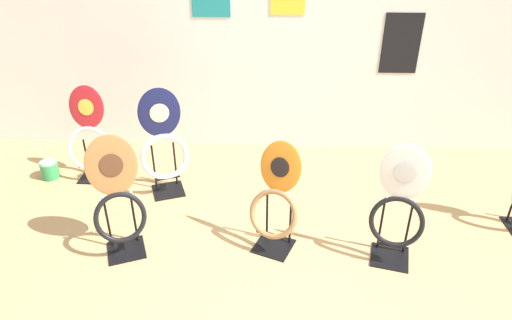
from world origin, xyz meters
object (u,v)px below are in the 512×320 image
object	(u,v)px
toilet_seat_display_white_plain	(399,210)
toilet_seat_display_crimson_swirl	(89,140)
paint_can	(49,169)
toilet_seat_display_orange_sun	(276,202)
toilet_seat_display_woodgrain	(118,203)
toilet_seat_display_navy_moon	(164,148)

from	to	relation	value
toilet_seat_display_white_plain	toilet_seat_display_crimson_swirl	bearing A→B (deg)	157.80
paint_can	toilet_seat_display_orange_sun	bearing A→B (deg)	-22.87
toilet_seat_display_woodgrain	toilet_seat_display_crimson_swirl	bearing A→B (deg)	119.70
toilet_seat_display_white_plain	toilet_seat_display_navy_moon	world-z (taller)	toilet_seat_display_navy_moon
toilet_seat_display_white_plain	paint_can	world-z (taller)	toilet_seat_display_white_plain
toilet_seat_display_white_plain	toilet_seat_display_crimson_swirl	xyz separation A→B (m)	(-2.64, 1.08, -0.04)
toilet_seat_display_navy_moon	toilet_seat_display_woodgrain	world-z (taller)	toilet_seat_display_navy_moon
toilet_seat_display_white_plain	toilet_seat_display_navy_moon	distance (m)	2.05
toilet_seat_display_white_plain	toilet_seat_display_crimson_swirl	world-z (taller)	toilet_seat_display_white_plain
toilet_seat_display_white_plain	toilet_seat_display_orange_sun	world-z (taller)	toilet_seat_display_white_plain
toilet_seat_display_white_plain	toilet_seat_display_woodgrain	bearing A→B (deg)	179.25
toilet_seat_display_crimson_swirl	toilet_seat_display_woodgrain	distance (m)	1.21
toilet_seat_display_white_plain	toilet_seat_display_woodgrain	size ratio (longest dim) A/B	1.02
toilet_seat_display_navy_moon	paint_can	size ratio (longest dim) A/B	5.69
toilet_seat_display_crimson_swirl	toilet_seat_display_orange_sun	bearing A→B (deg)	-28.69
toilet_seat_display_crimson_swirl	toilet_seat_display_woodgrain	world-z (taller)	toilet_seat_display_woodgrain
toilet_seat_display_woodgrain	paint_can	world-z (taller)	toilet_seat_display_woodgrain
toilet_seat_display_orange_sun	toilet_seat_display_navy_moon	world-z (taller)	toilet_seat_display_navy_moon
toilet_seat_display_woodgrain	paint_can	xyz separation A→B (m)	(-1.04, 1.01, -0.34)
toilet_seat_display_navy_moon	toilet_seat_display_crimson_swirl	distance (m)	0.81
toilet_seat_display_orange_sun	paint_can	size ratio (longest dim) A/B	4.90
toilet_seat_display_orange_sun	toilet_seat_display_woodgrain	xyz separation A→B (m)	(-1.16, -0.09, 0.01)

